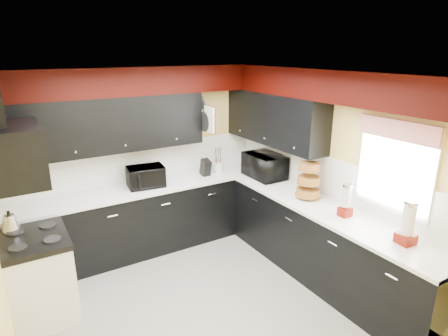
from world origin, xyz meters
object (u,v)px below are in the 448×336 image
Objects in this scene: knife_block at (206,168)px; kettle at (10,222)px; microwave at (265,166)px; toaster_oven at (146,177)px; utensil_crock at (218,167)px.

kettle is (-2.53, -0.43, -0.06)m from knife_block.
microwave is 2.53× the size of knife_block.
knife_block is at bearing 9.67° from kettle.
kettle is at bearing 89.31° from microwave.
knife_block is at bearing 5.59° from toaster_oven.
toaster_oven is at bearing -178.24° from utensil_crock.
utensil_crock is 0.62× the size of knife_block.
knife_block is 1.32× the size of kettle.
knife_block is (-0.70, 0.50, -0.05)m from microwave.
microwave is 4.10× the size of utensil_crock.
microwave reaches higher than kettle.
utensil_crock is at bearing 39.51° from microwave.
microwave is 3.34× the size of kettle.
utensil_crock is 2.82m from kettle.
microwave is at bearing -50.98° from utensil_crock.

